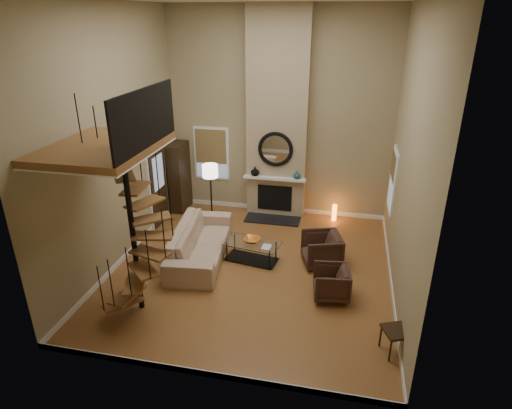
% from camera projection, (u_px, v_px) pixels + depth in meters
% --- Properties ---
extents(ground, '(6.00, 6.50, 0.01)m').
position_uv_depth(ground, '(252.00, 269.00, 9.76)').
color(ground, '#AA6F36').
rests_on(ground, ground).
extents(back_wall, '(6.00, 0.02, 5.50)m').
position_uv_depth(back_wall, '(279.00, 116.00, 11.57)').
color(back_wall, tan).
rests_on(back_wall, ground).
extents(front_wall, '(6.00, 0.02, 5.50)m').
position_uv_depth(front_wall, '(198.00, 219.00, 5.75)').
color(front_wall, tan).
rests_on(front_wall, ground).
extents(left_wall, '(0.02, 6.50, 5.50)m').
position_uv_depth(left_wall, '(114.00, 142.00, 9.24)').
color(left_wall, tan).
rests_on(left_wall, ground).
extents(right_wall, '(0.02, 6.50, 5.50)m').
position_uv_depth(right_wall, '(410.00, 160.00, 8.08)').
color(right_wall, tan).
rests_on(right_wall, ground).
extents(baseboard_back, '(6.00, 0.02, 0.12)m').
position_uv_depth(baseboard_back, '(277.00, 208.00, 12.64)').
color(baseboard_back, white).
rests_on(baseboard_back, ground).
extents(baseboard_front, '(6.00, 0.02, 0.12)m').
position_uv_depth(baseboard_front, '(207.00, 374.00, 6.84)').
color(baseboard_front, white).
rests_on(baseboard_front, ground).
extents(baseboard_left, '(0.02, 6.50, 0.12)m').
position_uv_depth(baseboard_left, '(129.00, 252.00, 10.31)').
color(baseboard_left, white).
rests_on(baseboard_left, ground).
extents(baseboard_right, '(0.02, 6.50, 0.12)m').
position_uv_depth(baseboard_right, '(391.00, 282.00, 9.16)').
color(baseboard_right, white).
rests_on(baseboard_right, ground).
extents(chimney_breast, '(1.60, 0.38, 5.50)m').
position_uv_depth(chimney_breast, '(277.00, 117.00, 11.40)').
color(chimney_breast, tan).
rests_on(chimney_breast, ground).
extents(hearth, '(1.50, 0.60, 0.04)m').
position_uv_depth(hearth, '(272.00, 219.00, 12.06)').
color(hearth, black).
rests_on(hearth, ground).
extents(firebox, '(0.95, 0.02, 0.72)m').
position_uv_depth(firebox, '(275.00, 198.00, 12.10)').
color(firebox, black).
rests_on(firebox, chimney_breast).
extents(mantel, '(1.70, 0.18, 0.06)m').
position_uv_depth(mantel, '(274.00, 178.00, 11.79)').
color(mantel, white).
rests_on(mantel, chimney_breast).
extents(mirror_frame, '(0.94, 0.10, 0.94)m').
position_uv_depth(mirror_frame, '(275.00, 149.00, 11.52)').
color(mirror_frame, black).
rests_on(mirror_frame, chimney_breast).
extents(mirror_disc, '(0.80, 0.01, 0.80)m').
position_uv_depth(mirror_disc, '(275.00, 149.00, 11.53)').
color(mirror_disc, white).
rests_on(mirror_disc, chimney_breast).
extents(vase_left, '(0.24, 0.24, 0.25)m').
position_uv_depth(vase_left, '(255.00, 171.00, 11.87)').
color(vase_left, black).
rests_on(vase_left, mantel).
extents(vase_right, '(0.20, 0.20, 0.21)m').
position_uv_depth(vase_right, '(297.00, 175.00, 11.66)').
color(vase_right, '#164E49').
rests_on(vase_right, mantel).
extents(window_back, '(1.02, 0.06, 1.52)m').
position_uv_depth(window_back, '(211.00, 153.00, 12.36)').
color(window_back, white).
rests_on(window_back, back_wall).
extents(window_right, '(0.06, 1.02, 1.52)m').
position_uv_depth(window_right, '(393.00, 180.00, 10.33)').
color(window_right, white).
rests_on(window_right, right_wall).
extents(entry_door, '(0.10, 1.05, 2.16)m').
position_uv_depth(entry_door, '(158.00, 186.00, 11.52)').
color(entry_door, white).
rests_on(entry_door, ground).
extents(loft, '(1.70, 2.20, 1.09)m').
position_uv_depth(loft, '(108.00, 145.00, 7.25)').
color(loft, brown).
rests_on(loft, left_wall).
extents(spiral_stair, '(1.47, 1.47, 4.06)m').
position_uv_depth(spiral_stair, '(133.00, 225.00, 7.79)').
color(spiral_stair, black).
rests_on(spiral_stair, ground).
extents(hutch, '(0.42, 0.89, 1.99)m').
position_uv_depth(hutch, '(179.00, 177.00, 12.45)').
color(hutch, black).
rests_on(hutch, ground).
extents(sofa, '(1.39, 2.87, 0.81)m').
position_uv_depth(sofa, '(200.00, 242.00, 10.10)').
color(sofa, tan).
rests_on(sofa, ground).
extents(armchair_near, '(1.04, 1.02, 0.76)m').
position_uv_depth(armchair_near, '(325.00, 249.00, 9.85)').
color(armchair_near, '#41271E').
rests_on(armchair_near, ground).
extents(armchair_far, '(0.79, 0.78, 0.64)m').
position_uv_depth(armchair_far, '(335.00, 283.00, 8.63)').
color(armchair_far, '#41271E').
rests_on(armchair_far, ground).
extents(coffee_table, '(1.37, 0.85, 0.47)m').
position_uv_depth(coffee_table, '(251.00, 249.00, 10.00)').
color(coffee_table, silver).
rests_on(coffee_table, ground).
extents(bowl, '(0.39, 0.39, 0.10)m').
position_uv_depth(bowl, '(252.00, 240.00, 9.96)').
color(bowl, orange).
rests_on(bowl, coffee_table).
extents(book, '(0.22, 0.28, 0.03)m').
position_uv_depth(book, '(265.00, 247.00, 9.72)').
color(book, gray).
rests_on(book, coffee_table).
extents(floor_lamp, '(0.41, 0.41, 1.71)m').
position_uv_depth(floor_lamp, '(210.00, 176.00, 11.20)').
color(floor_lamp, black).
rests_on(floor_lamp, ground).
extents(accent_lamp, '(0.13, 0.13, 0.45)m').
position_uv_depth(accent_lamp, '(334.00, 213.00, 11.92)').
color(accent_lamp, orange).
rests_on(accent_lamp, ground).
extents(side_chair, '(0.56, 0.55, 0.94)m').
position_uv_depth(side_chair, '(403.00, 326.00, 7.16)').
color(side_chair, black).
rests_on(side_chair, ground).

